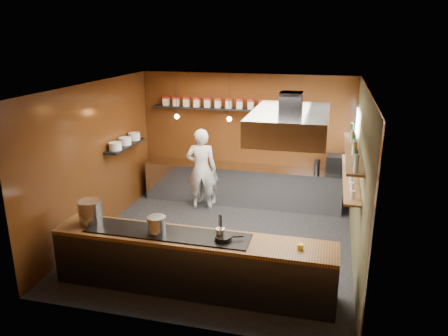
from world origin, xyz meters
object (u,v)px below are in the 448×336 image
(chef, at_px, (201,169))
(extractor_hood, at_px, (290,123))
(stockpot_small, at_px, (156,225))
(stockpot_large, at_px, (90,211))
(espresso_machine, at_px, (336,164))

(chef, bearing_deg, extractor_hood, 123.33)
(extractor_hood, xyz_separation_m, chef, (-2.14, 2.07, -1.58))
(chef, bearing_deg, stockpot_small, 82.49)
(extractor_hood, bearing_deg, chef, 135.93)
(stockpot_large, bearing_deg, chef, 74.35)
(extractor_hood, distance_m, stockpot_small, 2.65)
(stockpot_large, distance_m, chef, 3.34)
(espresso_machine, distance_m, chef, 2.99)
(stockpot_large, relative_size, espresso_machine, 0.92)
(chef, bearing_deg, espresso_machine, 176.96)
(espresso_machine, bearing_deg, stockpot_small, -123.23)
(stockpot_small, relative_size, espresso_machine, 0.70)
(extractor_hood, xyz_separation_m, stockpot_large, (-3.04, -1.14, -1.38))
(extractor_hood, relative_size, stockpot_small, 6.97)
(extractor_hood, xyz_separation_m, stockpot_small, (-1.84, -1.26, -1.43))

